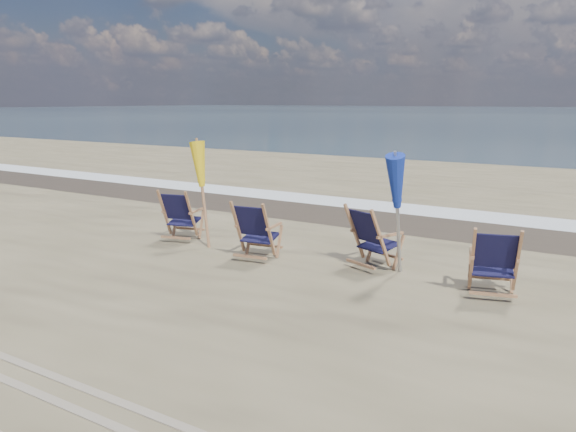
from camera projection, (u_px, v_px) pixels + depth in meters
name	position (u px, v px, depth m)	size (l,w,h in m)	color
surf_foam	(411.00, 209.00, 14.41)	(200.00, 1.40, 0.01)	silver
wet_sand_strip	(390.00, 220.00, 13.16)	(200.00, 2.60, 0.00)	#42362A
tire_tracks	(4.00, 406.00, 5.13)	(80.00, 1.30, 0.01)	gray
beach_chair_0	(192.00, 216.00, 10.93)	(0.68, 0.76, 1.06)	black
beach_chair_1	(269.00, 233.00, 9.55)	(0.69, 0.77, 1.08)	black
beach_chair_2	(381.00, 241.00, 8.95)	(0.69, 0.78, 1.08)	black
beach_chair_3	(517.00, 264.00, 7.73)	(0.68, 0.76, 1.06)	black
umbrella_yellow	(203.00, 169.00, 10.52)	(0.30, 0.30, 1.99)	#9F6B47
umbrella_blue	(400.00, 182.00, 8.60)	(0.30, 0.30, 2.03)	#A5A5AD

